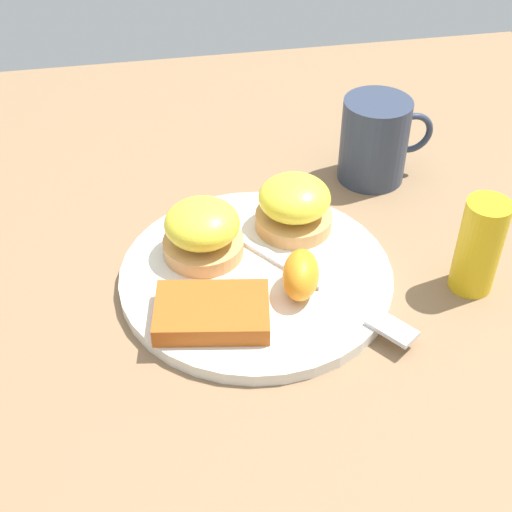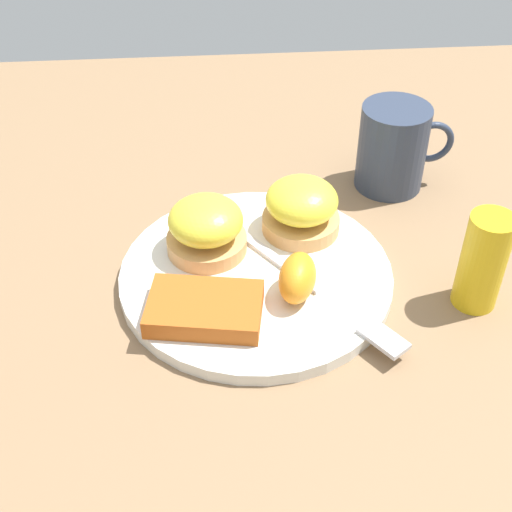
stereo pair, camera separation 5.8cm
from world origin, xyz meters
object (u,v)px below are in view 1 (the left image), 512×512
at_px(fork, 329,291).
at_px(cup, 375,140).
at_px(orange_wedge, 301,275).
at_px(sandwich_benedict_right, 202,231).
at_px(sandwich_benedict_left, 294,205).
at_px(condiment_bottle, 479,246).
at_px(hashbrown_patty, 212,312).

distance_m(fork, cup, 0.24).
distance_m(orange_wedge, fork, 0.03).
bearing_deg(fork, sandwich_benedict_right, 143.48).
bearing_deg(sandwich_benedict_left, cup, 38.98).
xyz_separation_m(cup, condiment_bottle, (0.04, -0.21, -0.00)).
height_order(sandwich_benedict_right, fork, sandwich_benedict_right).
bearing_deg(hashbrown_patty, sandwich_benedict_right, 87.39).
distance_m(cup, condiment_bottle, 0.21).
xyz_separation_m(orange_wedge, fork, (0.03, -0.01, -0.02)).
bearing_deg(cup, fork, -117.82).
bearing_deg(condiment_bottle, fork, 179.68).
distance_m(sandwich_benedict_right, fork, 0.14).
bearing_deg(orange_wedge, condiment_bottle, -2.74).
relative_size(hashbrown_patty, fork, 0.56).
xyz_separation_m(hashbrown_patty, fork, (0.12, 0.02, -0.01)).
bearing_deg(cup, sandwich_benedict_left, -141.02).
xyz_separation_m(hashbrown_patty, cup, (0.23, 0.23, 0.03)).
xyz_separation_m(sandwich_benedict_left, fork, (0.01, -0.11, -0.03)).
relative_size(hashbrown_patty, cup, 0.95).
height_order(sandwich_benedict_right, hashbrown_patty, sandwich_benedict_right).
distance_m(sandwich_benedict_right, condiment_bottle, 0.28).
bearing_deg(fork, hashbrown_patty, -172.48).
bearing_deg(sandwich_benedict_left, orange_wedge, -99.25).
relative_size(orange_wedge, condiment_bottle, 0.58).
relative_size(sandwich_benedict_left, hashbrown_patty, 0.79).
height_order(sandwich_benedict_right, orange_wedge, sandwich_benedict_right).
bearing_deg(condiment_bottle, cup, 100.52).
bearing_deg(fork, sandwich_benedict_left, 95.70).
bearing_deg(condiment_bottle, hashbrown_patty, -176.84).
xyz_separation_m(orange_wedge, condiment_bottle, (0.18, -0.01, 0.02)).
distance_m(sandwich_benedict_left, cup, 0.16).
xyz_separation_m(sandwich_benedict_right, cup, (0.23, 0.13, 0.01)).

